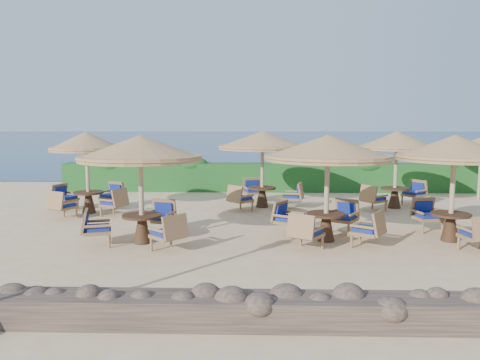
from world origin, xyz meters
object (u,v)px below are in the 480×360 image
cafe_set_2 (454,161)px  cafe_set_5 (396,152)px  cafe_set_1 (327,165)px  cafe_set_3 (87,162)px  cafe_set_0 (140,164)px  cafe_set_4 (262,151)px

cafe_set_2 → cafe_set_5: bearing=90.5°
cafe_set_1 → cafe_set_5: 5.52m
cafe_set_1 → cafe_set_3: size_ratio=1.12×
cafe_set_0 → cafe_set_2: bearing=3.1°
cafe_set_3 → cafe_set_5: bearing=6.8°
cafe_set_0 → cafe_set_2: size_ratio=1.05×
cafe_set_1 → cafe_set_4: (-1.52, 4.63, 0.06)m
cafe_set_5 → cafe_set_1: bearing=-123.7°
cafe_set_1 → cafe_set_3: 7.95m
cafe_set_3 → cafe_set_2: bearing=-17.7°
cafe_set_0 → cafe_set_1: 4.57m
cafe_set_0 → cafe_set_5: bearing=32.9°
cafe_set_2 → cafe_set_4: bearing=135.4°
cafe_set_0 → cafe_set_1: size_ratio=0.96×
cafe_set_5 → cafe_set_2: bearing=-89.5°
cafe_set_4 → cafe_set_1: bearing=-71.9°
cafe_set_4 → cafe_set_5: 4.58m
cafe_set_3 → cafe_set_4: same height
cafe_set_3 → cafe_set_5: (10.26, 1.23, 0.28)m
cafe_set_1 → cafe_set_3: same height
cafe_set_1 → cafe_set_3: (-7.20, 3.37, -0.23)m
cafe_set_4 → cafe_set_5: bearing=-0.4°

